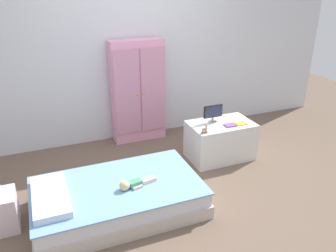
{
  "coord_description": "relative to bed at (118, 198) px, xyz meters",
  "views": [
    {
      "loc": [
        -1.29,
        -2.96,
        2.18
      ],
      "look_at": [
        0.06,
        0.39,
        0.59
      ],
      "focal_mm": 36.65,
      "sensor_mm": 36.0,
      "label": 1
    }
  ],
  "objects": [
    {
      "name": "ground_plane",
      "position": [
        0.69,
        0.13,
        -0.15
      ],
      "size": [
        10.0,
        10.0,
        0.02
      ],
      "primitive_type": "cube",
      "color": "brown"
    },
    {
      "name": "tv_monitor",
      "position": [
        1.42,
        0.67,
        0.46
      ],
      "size": [
        0.25,
        0.1,
        0.22
      ],
      "color": "#99999E",
      "rests_on": "tv_stand"
    },
    {
      "name": "book_yellow",
      "position": [
        1.71,
        0.47,
        0.34
      ],
      "size": [
        0.13,
        0.11,
        0.01
      ],
      "primitive_type": "cube",
      "color": "gold",
      "rests_on": "tv_stand"
    },
    {
      "name": "wardrobe",
      "position": [
        0.71,
        1.53,
        0.57
      ],
      "size": [
        0.73,
        0.28,
        1.42
      ],
      "color": "#E599BC",
      "rests_on": "ground_plane"
    },
    {
      "name": "back_wall",
      "position": [
        0.69,
        1.7,
        1.21
      ],
      "size": [
        6.4,
        0.05,
        2.7
      ],
      "primitive_type": "cube",
      "color": "silver",
      "rests_on": "ground_plane"
    },
    {
      "name": "rocking_horse_toy",
      "position": [
        1.17,
        0.4,
        0.38
      ],
      "size": [
        0.08,
        0.04,
        0.1
      ],
      "color": "#8E6642",
      "rests_on": "tv_stand"
    },
    {
      "name": "bed",
      "position": [
        0.0,
        0.0,
        0.0
      ],
      "size": [
        1.65,
        0.98,
        0.29
      ],
      "color": "beige",
      "rests_on": "ground_plane"
    },
    {
      "name": "doll",
      "position": [
        0.12,
        -0.09,
        0.19
      ],
      "size": [
        0.39,
        0.16,
        0.1
      ],
      "color": "#4CA375",
      "rests_on": "bed"
    },
    {
      "name": "book_purple",
      "position": [
        1.56,
        0.47,
        0.35
      ],
      "size": [
        0.14,
        0.1,
        0.02
      ],
      "primitive_type": "cube",
      "color": "#8E51B2",
      "rests_on": "tv_stand"
    },
    {
      "name": "tv_stand",
      "position": [
        1.5,
        0.58,
        0.1
      ],
      "size": [
        0.81,
        0.5,
        0.48
      ],
      "primitive_type": "cube",
      "color": "silver",
      "rests_on": "ground_plane"
    },
    {
      "name": "pillow",
      "position": [
        -0.63,
        0.0,
        0.18
      ],
      "size": [
        0.32,
        0.71,
        0.07
      ],
      "primitive_type": "cube",
      "color": "silver",
      "rests_on": "bed"
    }
  ]
}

